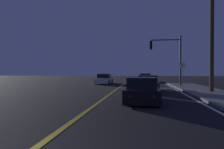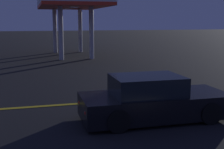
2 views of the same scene
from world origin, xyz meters
name	(u,v)px [view 1 (image 1 of 2)]	position (x,y,z in m)	size (l,w,h in m)	color
lane_line_center	(105,98)	(0.00, 9.99, 0.01)	(0.20, 33.97, 0.01)	gold
lane_line_edge_right	(194,99)	(5.37, 9.99, 0.01)	(0.16, 33.97, 0.01)	white
stop_bar	(147,88)	(2.81, 18.48, 0.01)	(5.62, 0.50, 0.01)	white
car_side_waiting_red	(148,84)	(2.78, 14.96, 0.58)	(1.86, 4.45, 1.34)	maroon
car_lead_oncoming_white	(104,79)	(-2.78, 25.75, 0.58)	(1.97, 4.59, 1.34)	silver
car_parked_curb_black	(142,91)	(2.29, 8.53, 0.58)	(1.89, 4.48, 1.34)	black
car_far_approaching_navy	(145,78)	(2.91, 31.75, 0.58)	(2.08, 4.36, 1.34)	navy
traffic_signal_near_right	(169,53)	(5.22, 20.78, 3.63)	(3.37, 0.28, 5.49)	#38383D
utility_pole_right	(212,30)	(7.52, 13.85, 4.76)	(1.57, 0.31, 9.19)	#4C3823
street_sign_corner	(182,71)	(6.12, 17.98, 1.68)	(0.56, 0.07, 2.51)	slate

